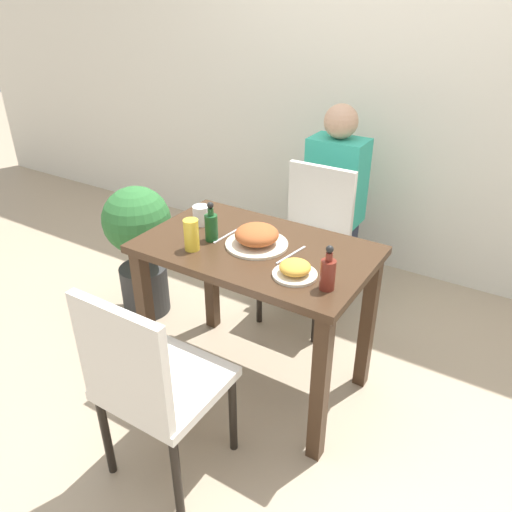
% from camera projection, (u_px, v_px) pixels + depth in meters
% --- Properties ---
extents(ground_plane, '(16.00, 16.00, 0.00)m').
position_uv_depth(ground_plane, '(256.00, 379.00, 2.54)').
color(ground_plane, tan).
extents(wall_back, '(8.00, 0.05, 2.60)m').
position_uv_depth(wall_back, '(386.00, 71.00, 3.03)').
color(wall_back, silver).
rests_on(wall_back, ground_plane).
extents(dining_table, '(1.01, 0.62, 0.76)m').
position_uv_depth(dining_table, '(256.00, 273.00, 2.24)').
color(dining_table, '#3D2819').
rests_on(dining_table, ground_plane).
extents(chair_near, '(0.42, 0.42, 0.88)m').
position_uv_depth(chair_near, '(150.00, 381.00, 1.82)').
color(chair_near, silver).
rests_on(chair_near, ground_plane).
extents(chair_far, '(0.42, 0.42, 0.88)m').
position_uv_depth(chair_far, '(310.00, 237.00, 2.84)').
color(chair_far, silver).
rests_on(chair_far, ground_plane).
extents(food_plate, '(0.27, 0.27, 0.09)m').
position_uv_depth(food_plate, '(257.00, 237.00, 2.15)').
color(food_plate, beige).
rests_on(food_plate, dining_table).
extents(side_plate, '(0.18, 0.18, 0.07)m').
position_uv_depth(side_plate, '(295.00, 270.00, 1.94)').
color(side_plate, beige).
rests_on(side_plate, dining_table).
extents(drink_cup, '(0.08, 0.08, 0.09)m').
position_uv_depth(drink_cup, '(201.00, 215.00, 2.35)').
color(drink_cup, white).
rests_on(drink_cup, dining_table).
extents(juice_glass, '(0.07, 0.07, 0.14)m').
position_uv_depth(juice_glass, '(191.00, 235.00, 2.11)').
color(juice_glass, gold).
rests_on(juice_glass, dining_table).
extents(sauce_bottle, '(0.06, 0.06, 0.18)m').
position_uv_depth(sauce_bottle, '(328.00, 273.00, 1.84)').
color(sauce_bottle, maroon).
rests_on(sauce_bottle, dining_table).
extents(condiment_bottle, '(0.06, 0.06, 0.18)m').
position_uv_depth(condiment_bottle, '(211.00, 226.00, 2.19)').
color(condiment_bottle, '#194C23').
rests_on(condiment_bottle, dining_table).
extents(fork_utensil, '(0.02, 0.17, 0.00)m').
position_uv_depth(fork_utensil, '(226.00, 236.00, 2.25)').
color(fork_utensil, silver).
rests_on(fork_utensil, dining_table).
extents(spoon_utensil, '(0.04, 0.20, 0.00)m').
position_uv_depth(spoon_utensil, '(291.00, 255.00, 2.10)').
color(spoon_utensil, silver).
rests_on(spoon_utensil, dining_table).
extents(potted_plant_left, '(0.38, 0.38, 0.80)m').
position_uv_depth(potted_plant_left, '(139.00, 241.00, 2.86)').
color(potted_plant_left, '#333333').
rests_on(potted_plant_left, ground_plane).
extents(person_figure, '(0.34, 0.22, 1.17)m').
position_uv_depth(person_figure, '(335.00, 200.00, 3.11)').
color(person_figure, '#2D3347').
rests_on(person_figure, ground_plane).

